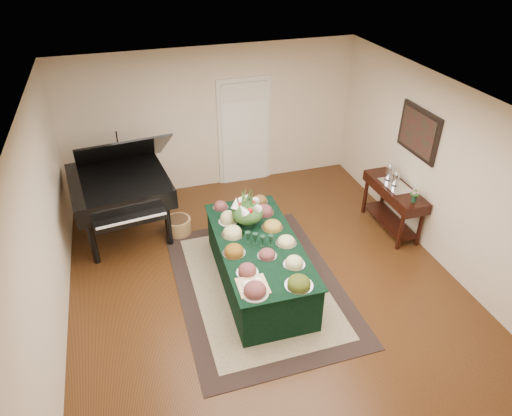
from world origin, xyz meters
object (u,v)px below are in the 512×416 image
object	(u,v)px
floral_centerpiece	(248,209)
grand_piano	(120,185)
mahogany_sideboard	(394,196)
buffet_table	(258,263)

from	to	relation	value
floral_centerpiece	grand_piano	bearing A→B (deg)	140.20
floral_centerpiece	mahogany_sideboard	distance (m)	2.64
buffet_table	mahogany_sideboard	distance (m)	2.68
mahogany_sideboard	buffet_table	bearing A→B (deg)	-165.40
floral_centerpiece	grand_piano	world-z (taller)	grand_piano
buffet_table	mahogany_sideboard	bearing A→B (deg)	14.60
floral_centerpiece	mahogany_sideboard	world-z (taller)	floral_centerpiece
floral_centerpiece	buffet_table	bearing A→B (deg)	-86.88
floral_centerpiece	mahogany_sideboard	bearing A→B (deg)	4.88
grand_piano	mahogany_sideboard	size ratio (longest dim) A/B	1.45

